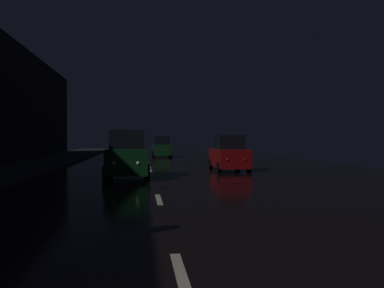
% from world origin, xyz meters
% --- Properties ---
extents(ground, '(27.46, 84.00, 0.02)m').
position_xyz_m(ground, '(0.00, 24.50, -0.01)').
color(ground, black).
extents(sidewalk_left, '(4.40, 84.00, 0.15)m').
position_xyz_m(sidewalk_left, '(-7.53, 24.50, 0.07)').
color(sidewalk_left, '#28282B').
rests_on(sidewalk_left, ground).
extents(lane_centerline, '(0.16, 28.72, 0.01)m').
position_xyz_m(lane_centerline, '(0.00, 17.54, 0.01)').
color(lane_centerline, beige).
rests_on(lane_centerline, ground).
extents(car_approaching_headlights, '(2.03, 4.39, 2.21)m').
position_xyz_m(car_approaching_headlights, '(-1.15, 17.51, 1.01)').
color(car_approaching_headlights, '#0F3819').
rests_on(car_approaching_headlights, ground).
extents(car_distant_taillights, '(1.82, 3.94, 1.98)m').
position_xyz_m(car_distant_taillights, '(1.49, 38.53, 0.91)').
color(car_distant_taillights, '#0F3819').
rests_on(car_distant_taillights, ground).
extents(car_parked_right_far, '(1.83, 3.97, 2.00)m').
position_xyz_m(car_parked_right_far, '(4.43, 21.02, 0.91)').
color(car_parked_right_far, maroon).
rests_on(car_parked_right_far, ground).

